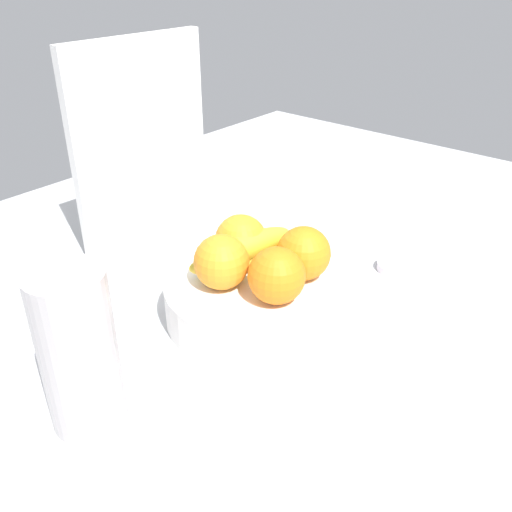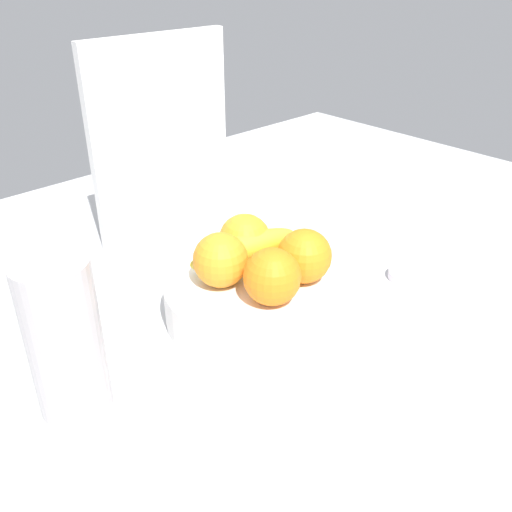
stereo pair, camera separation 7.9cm
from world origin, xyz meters
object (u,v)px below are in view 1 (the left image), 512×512
at_px(banana_bunch, 245,253).
at_px(orange_center, 241,240).
at_px(jar_lid, 396,266).
at_px(orange_front_left, 277,276).
at_px(orange_back_left, 221,262).
at_px(fruit_bowl, 256,298).
at_px(thermos_tumbler, 78,352).
at_px(orange_front_right, 304,253).
at_px(cutting_board, 142,143).

bearing_deg(banana_bunch, orange_center, 53.42).
bearing_deg(jar_lid, orange_front_left, 171.21).
bearing_deg(orange_back_left, orange_front_left, -75.45).
bearing_deg(fruit_bowl, banana_bunch, 75.64).
distance_m(orange_front_left, jar_lid, 0.30).
bearing_deg(thermos_tumbler, banana_bunch, 2.90).
bearing_deg(orange_front_right, thermos_tumbler, 169.93).
bearing_deg(fruit_bowl, orange_front_left, -111.98).
bearing_deg(orange_front_left, orange_back_left, 104.55).
distance_m(orange_front_right, banana_bunch, 0.09).
relative_size(orange_center, jar_lid, 1.20).
xyz_separation_m(orange_center, thermos_tumbler, (-0.31, -0.04, -0.00)).
bearing_deg(jar_lid, orange_back_left, 157.40).
distance_m(orange_front_right, orange_back_left, 0.12).
relative_size(fruit_bowl, thermos_tumbler, 1.36).
distance_m(orange_center, cutting_board, 0.30).
bearing_deg(orange_front_left, jar_lid, -8.79).
xyz_separation_m(cutting_board, thermos_tumbler, (-0.36, -0.32, -0.08)).
xyz_separation_m(orange_back_left, banana_bunch, (0.05, 0.00, -0.01)).
bearing_deg(orange_front_left, cutting_board, 75.58).
xyz_separation_m(orange_front_left, orange_center, (0.04, 0.10, 0.00)).
distance_m(fruit_bowl, cutting_board, 0.37).
relative_size(orange_center, banana_bunch, 0.45).
bearing_deg(fruit_bowl, cutting_board, 76.90).
relative_size(orange_front_right, orange_back_left, 1.00).
relative_size(fruit_bowl, orange_back_left, 3.44).
bearing_deg(jar_lid, banana_bunch, 153.08).
distance_m(orange_center, orange_back_left, 0.07).
relative_size(orange_back_left, jar_lid, 1.20).
relative_size(fruit_bowl, cutting_board, 0.76).
xyz_separation_m(banana_bunch, cutting_board, (0.07, 0.30, 0.09)).
bearing_deg(cutting_board, banana_bunch, -101.07).
distance_m(orange_center, jar_lid, 0.29).
height_order(orange_front_left, banana_bunch, orange_front_left).
bearing_deg(jar_lid, thermos_tumbler, 168.38).
bearing_deg(orange_center, cutting_board, 79.03).
height_order(orange_front_left, jar_lid, orange_front_left).
distance_m(orange_front_left, thermos_tumbler, 0.27).
xyz_separation_m(orange_front_right, jar_lid, (0.21, -0.05, -0.09)).
xyz_separation_m(fruit_bowl, orange_front_right, (0.05, -0.05, 0.07)).
bearing_deg(orange_center, banana_bunch, -126.58).
height_order(orange_center, cutting_board, cutting_board).
distance_m(banana_bunch, jar_lid, 0.29).
xyz_separation_m(cutting_board, jar_lid, (0.18, -0.43, -0.17)).
relative_size(fruit_bowl, banana_bunch, 1.55).
distance_m(orange_center, thermos_tumbler, 0.31).
height_order(orange_center, orange_back_left, same).
bearing_deg(thermos_tumbler, orange_front_right, -10.07).
distance_m(fruit_bowl, orange_center, 0.09).
height_order(fruit_bowl, banana_bunch, banana_bunch).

